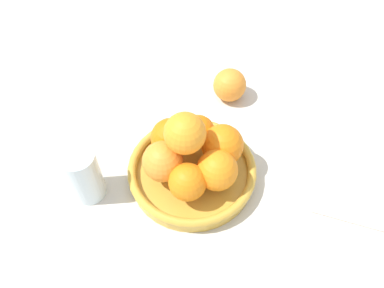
# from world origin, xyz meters

# --- Properties ---
(ground_plane) EXTENTS (4.00, 4.00, 0.00)m
(ground_plane) POSITION_xyz_m (0.00, 0.00, 0.00)
(ground_plane) COLOR beige
(fruit_bowl) EXTENTS (0.26, 0.26, 0.04)m
(fruit_bowl) POSITION_xyz_m (0.00, 0.00, 0.02)
(fruit_bowl) COLOR gold
(fruit_bowl) RESTS_ON ground_plane
(orange_pile) EXTENTS (0.19, 0.20, 0.14)m
(orange_pile) POSITION_xyz_m (0.00, -0.00, 0.09)
(orange_pile) COLOR orange
(orange_pile) RESTS_ON fruit_bowl
(stray_orange) EXTENTS (0.08, 0.08, 0.08)m
(stray_orange) POSITION_xyz_m (0.23, -0.09, 0.04)
(stray_orange) COLOR orange
(stray_orange) RESTS_ON ground_plane
(drinking_glass) EXTENTS (0.07, 0.07, 0.12)m
(drinking_glass) POSITION_xyz_m (-0.03, 0.21, 0.06)
(drinking_glass) COLOR silver
(drinking_glass) RESTS_ON ground_plane
(napkin_folded) EXTENTS (0.17, 0.17, 0.01)m
(napkin_folded) POSITION_xyz_m (-0.05, -0.32, 0.00)
(napkin_folded) COLOR beige
(napkin_folded) RESTS_ON ground_plane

